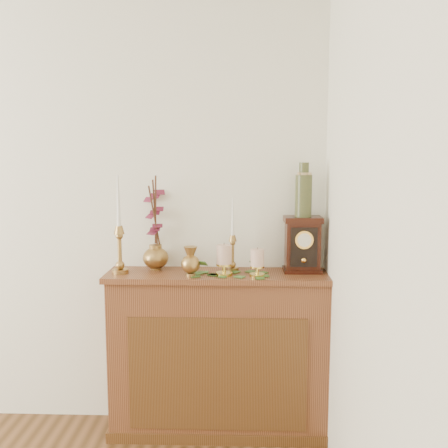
{
  "coord_description": "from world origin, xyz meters",
  "views": [
    {
      "loc": [
        1.53,
        -0.72,
        1.59
      ],
      "look_at": [
        1.43,
        2.05,
        1.21
      ],
      "focal_mm": 42.0,
      "sensor_mm": 36.0,
      "label": 1
    }
  ],
  "objects_px": {
    "ceramic_vase": "(303,193)",
    "candlestick_left": "(119,242)",
    "bud_vase": "(191,262)",
    "candlestick_center": "(233,247)",
    "ginger_jar": "(155,227)",
    "mantel_clock": "(302,245)"
  },
  "relations": [
    {
      "from": "candlestick_center",
      "to": "mantel_clock",
      "type": "distance_m",
      "value": 0.39
    },
    {
      "from": "ginger_jar",
      "to": "mantel_clock",
      "type": "bearing_deg",
      "value": -4.48
    },
    {
      "from": "ginger_jar",
      "to": "ceramic_vase",
      "type": "distance_m",
      "value": 0.85
    },
    {
      "from": "bud_vase",
      "to": "ceramic_vase",
      "type": "relative_size",
      "value": 0.55
    },
    {
      "from": "candlestick_left",
      "to": "ginger_jar",
      "type": "distance_m",
      "value": 0.23
    },
    {
      "from": "candlestick_left",
      "to": "bud_vase",
      "type": "xyz_separation_m",
      "value": [
        0.4,
        -0.07,
        -0.1
      ]
    },
    {
      "from": "bud_vase",
      "to": "candlestick_center",
      "type": "bearing_deg",
      "value": 35.8
    },
    {
      "from": "candlestick_center",
      "to": "ginger_jar",
      "type": "distance_m",
      "value": 0.46
    },
    {
      "from": "candlestick_center",
      "to": "bud_vase",
      "type": "bearing_deg",
      "value": -144.2
    },
    {
      "from": "ginger_jar",
      "to": "ceramic_vase",
      "type": "relative_size",
      "value": 1.81
    },
    {
      "from": "ceramic_vase",
      "to": "candlestick_left",
      "type": "bearing_deg",
      "value": -175.89
    },
    {
      "from": "candlestick_center",
      "to": "ginger_jar",
      "type": "bearing_deg",
      "value": 174.28
    },
    {
      "from": "candlestick_left",
      "to": "bud_vase",
      "type": "bearing_deg",
      "value": -9.98
    },
    {
      "from": "mantel_clock",
      "to": "ceramic_vase",
      "type": "xyz_separation_m",
      "value": [
        -0.0,
        0.0,
        0.29
      ]
    },
    {
      "from": "candlestick_center",
      "to": "ceramic_vase",
      "type": "xyz_separation_m",
      "value": [
        0.39,
        -0.02,
        0.31
      ]
    },
    {
      "from": "candlestick_left",
      "to": "ceramic_vase",
      "type": "relative_size",
      "value": 1.82
    },
    {
      "from": "candlestick_left",
      "to": "ginger_jar",
      "type": "relative_size",
      "value": 1.0
    },
    {
      "from": "candlestick_center",
      "to": "candlestick_left",
      "type": "bearing_deg",
      "value": -171.71
    },
    {
      "from": "candlestick_left",
      "to": "mantel_clock",
      "type": "relative_size",
      "value": 1.74
    },
    {
      "from": "candlestick_left",
      "to": "ceramic_vase",
      "type": "height_order",
      "value": "ceramic_vase"
    },
    {
      "from": "candlestick_left",
      "to": "ceramic_vase",
      "type": "xyz_separation_m",
      "value": [
        1.0,
        0.07,
        0.27
      ]
    },
    {
      "from": "candlestick_left",
      "to": "candlestick_center",
      "type": "bearing_deg",
      "value": 8.29
    }
  ]
}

